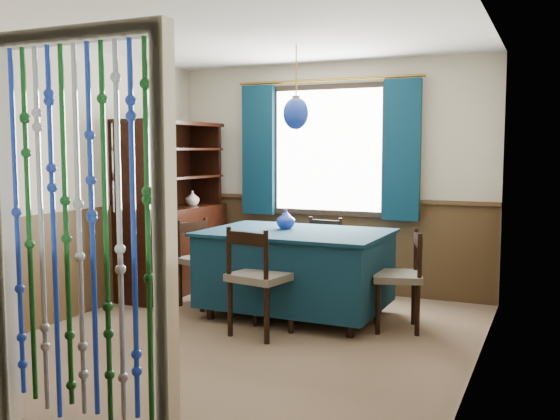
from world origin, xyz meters
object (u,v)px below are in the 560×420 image
at_px(chair_right, 400,277).
at_px(dining_table, 296,267).
at_px(pendant_lamp, 296,113).
at_px(bowl_shelf, 157,175).
at_px(chair_left, 202,260).
at_px(chair_near, 259,278).
at_px(chair_far, 320,257).
at_px(sideboard, 172,234).
at_px(vase_sideboard, 192,197).
at_px(vase_table, 286,220).

bearing_deg(chair_right, dining_table, 71.09).
height_order(pendant_lamp, bowl_shelf, pendant_lamp).
relative_size(chair_left, chair_right, 1.00).
bearing_deg(chair_left, chair_near, 72.35).
height_order(chair_far, sideboard, sideboard).
distance_m(dining_table, chair_left, 1.02).
relative_size(chair_right, bowl_shelf, 4.09).
xyz_separation_m(chair_right, bowl_shelf, (-2.56, 0.08, 0.84)).
distance_m(sideboard, bowl_shelf, 0.75).
bearing_deg(dining_table, chair_right, -1.09).
distance_m(chair_right, pendant_lamp, 1.74).
relative_size(chair_near, bowl_shelf, 4.38).
xyz_separation_m(chair_left, vase_sideboard, (-0.55, 0.71, 0.56)).
distance_m(chair_left, vase_sideboard, 1.06).
xyz_separation_m(chair_far, chair_right, (1.01, -0.73, 0.01)).
distance_m(chair_left, sideboard, 0.74).
xyz_separation_m(chair_near, vase_table, (-0.10, 0.80, 0.40)).
height_order(chair_near, sideboard, sideboard).
distance_m(chair_far, chair_left, 1.21).
height_order(vase_table, vase_sideboard, vase_sideboard).
relative_size(sideboard, vase_table, 10.93).
relative_size(chair_right, vase_table, 5.08).
bearing_deg(pendant_lamp, chair_far, 91.76).
bearing_deg(dining_table, vase_table, 144.88).
bearing_deg(chair_far, pendant_lamp, 97.09).
bearing_deg(sideboard, bowl_shelf, -76.54).
height_order(chair_right, sideboard, sideboard).
bearing_deg(bowl_shelf, vase_table, 2.55).
height_order(chair_far, bowl_shelf, bowl_shelf).
relative_size(vase_table, vase_sideboard, 0.93).
bearing_deg(chair_far, vase_sideboard, 4.41).
xyz_separation_m(sideboard, vase_table, (1.48, -0.28, 0.26)).
height_order(chair_near, chair_left, chair_near).
height_order(pendant_lamp, vase_table, pendant_lamp).
relative_size(dining_table, chair_left, 1.96).
bearing_deg(dining_table, chair_near, -93.02).
bearing_deg(chair_left, chair_far, 142.90).
distance_m(chair_left, bowl_shelf, 1.00).
distance_m(dining_table, pendant_lamp, 1.42).
height_order(chair_left, sideboard, sideboard).
xyz_separation_m(vase_table, vase_sideboard, (-1.42, 0.61, 0.13)).
bearing_deg(chair_near, dining_table, 96.48).
relative_size(chair_far, bowl_shelf, 4.03).
bearing_deg(bowl_shelf, sideboard, 99.88).
distance_m(chair_left, vase_table, 0.97).
relative_size(chair_left, pendant_lamp, 1.13).
xyz_separation_m(dining_table, sideboard, (-1.63, 0.39, 0.17)).
relative_size(chair_left, sideboard, 0.46).
bearing_deg(chair_right, sideboard, 63.79).
height_order(chair_left, vase_table, vase_table).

